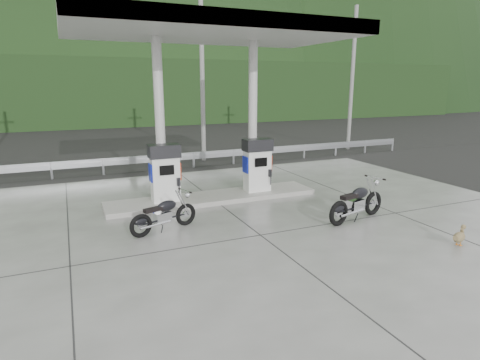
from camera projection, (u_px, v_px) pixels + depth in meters
name	position (u px, v px, depth m)	size (l,w,h in m)	color
ground	(244.00, 224.00, 11.12)	(160.00, 160.00, 0.00)	black
forecourt_apron	(244.00, 223.00, 11.12)	(18.00, 14.00, 0.02)	slate
pump_island	(214.00, 198.00, 13.33)	(7.00, 1.40, 0.15)	gray
gas_pump_left	(165.00, 173.00, 12.48)	(0.95, 0.55, 1.80)	white
gas_pump_right	(257.00, 165.00, 13.72)	(0.95, 0.55, 1.80)	white
canopy_column_left	(160.00, 121.00, 12.46)	(0.30, 0.30, 5.00)	silver
canopy_column_right	(253.00, 117.00, 13.70)	(0.30, 0.30, 5.00)	silver
canopy_roof	(211.00, 30.00, 12.10)	(8.50, 5.00, 0.40)	silver
guardrail	(172.00, 154.00, 18.09)	(26.00, 0.16, 1.42)	#9DA0A5
road	(156.00, 157.00, 21.38)	(60.00, 7.00, 0.01)	black
utility_pole_b	(202.00, 79.00, 19.43)	(0.22, 0.22, 8.00)	gray
utility_pole_c	(352.00, 80.00, 22.92)	(0.22, 0.22, 8.00)	gray
tree_band	(113.00, 92.00, 37.17)	(80.00, 6.00, 6.00)	black
forested_hills	(93.00, 108.00, 64.62)	(100.00, 40.00, 140.00)	black
motorcycle_left	(164.00, 215.00, 10.44)	(1.83, 0.58, 0.87)	black
motorcycle_right	(357.00, 203.00, 11.28)	(2.11, 0.67, 1.00)	black
duck	(459.00, 237.00, 9.53)	(0.56, 0.16, 0.41)	brown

